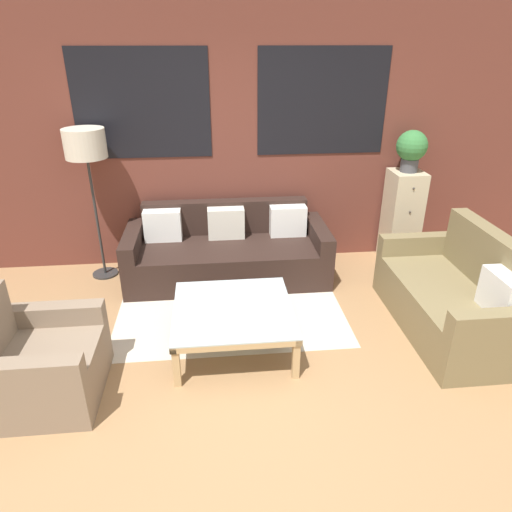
{
  "coord_description": "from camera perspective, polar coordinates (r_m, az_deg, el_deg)",
  "views": [
    {
      "loc": [
        -0.28,
        -2.61,
        2.41
      ],
      "look_at": [
        0.12,
        1.27,
        0.55
      ],
      "focal_mm": 32.0,
      "sensor_mm": 36.0,
      "label": 1
    }
  ],
  "objects": [
    {
      "name": "settee_vintage",
      "position": [
        4.47,
        23.63,
        -4.9
      ],
      "size": [
        0.8,
        1.59,
        0.92
      ],
      "color": "olive",
      "rests_on": "ground_plane"
    },
    {
      "name": "coffee_table",
      "position": [
        3.86,
        -2.88,
        -7.15
      ],
      "size": [
        0.99,
        0.99,
        0.38
      ],
      "color": "silver",
      "rests_on": "ground_plane"
    },
    {
      "name": "floor_lamp",
      "position": [
        4.98,
        -20.52,
        12.38
      ],
      "size": [
        0.41,
        0.41,
        1.62
      ],
      "color": "#2D2D2D",
      "rests_on": "ground_plane"
    },
    {
      "name": "couch_dark",
      "position": [
        5.03,
        -3.59,
        0.47
      ],
      "size": [
        2.16,
        0.88,
        0.78
      ],
      "color": "black",
      "rests_on": "ground_plane"
    },
    {
      "name": "wall_back_brick",
      "position": [
        5.15,
        -2.73,
        14.26
      ],
      "size": [
        8.4,
        0.09,
        2.8
      ],
      "color": "brown",
      "rests_on": "ground_plane"
    },
    {
      "name": "potted_plant",
      "position": [
        5.36,
        18.87,
        12.64
      ],
      "size": [
        0.33,
        0.33,
        0.45
      ],
      "color": "#47474C",
      "rests_on": "drawer_cabinet"
    },
    {
      "name": "armchair_corner",
      "position": [
        3.75,
        -25.67,
        -12.04
      ],
      "size": [
        0.8,
        0.83,
        0.84
      ],
      "color": "#84705B",
      "rests_on": "ground_plane"
    },
    {
      "name": "ground_plane",
      "position": [
        3.56,
        0.18,
        -17.08
      ],
      "size": [
        16.0,
        16.0,
        0.0
      ],
      "primitive_type": "plane",
      "color": "#9E754C"
    },
    {
      "name": "rug",
      "position": [
        4.52,
        -3.21,
        -6.69
      ],
      "size": [
        2.18,
        1.46,
        0.0
      ],
      "color": "beige",
      "rests_on": "ground_plane"
    },
    {
      "name": "drawer_cabinet",
      "position": [
        5.57,
        17.73,
        4.66
      ],
      "size": [
        0.36,
        0.4,
        1.08
      ],
      "color": "#C6B793",
      "rests_on": "ground_plane"
    }
  ]
}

